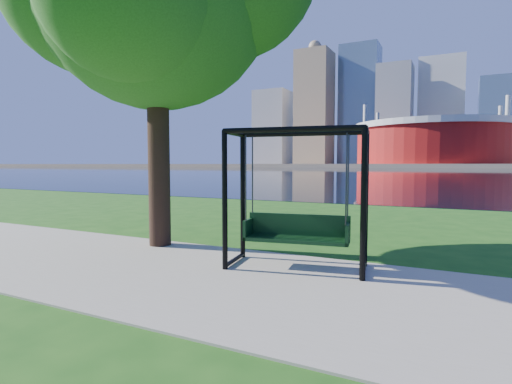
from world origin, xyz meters
The scene contains 7 objects.
ground centered at (0.00, 0.00, 0.00)m, with size 900.00×900.00×0.00m, color #1E5114.
path centered at (0.00, -0.50, 0.01)m, with size 120.00×4.00×0.03m, color #9E937F.
river centered at (0.00, 102.00, 0.01)m, with size 900.00×180.00×0.02m, color black.
far_bank centered at (0.00, 306.00, 1.00)m, with size 900.00×228.00×2.00m, color #937F60.
stadium centered at (-10.00, 235.00, 14.23)m, with size 83.00×83.00×32.00m.
skyline centered at (-4.27, 319.39, 35.89)m, with size 392.00×66.00×96.50m.
swing centered at (0.60, 0.63, 1.16)m, with size 2.47×1.39×2.39m.
Camera 1 is at (3.03, -5.72, 1.80)m, focal length 28.00 mm.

